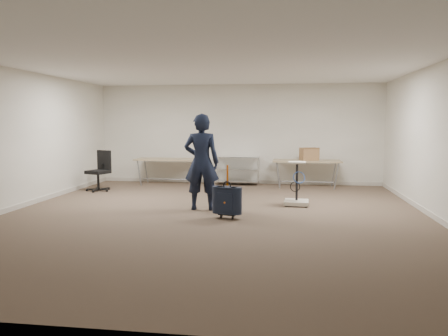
# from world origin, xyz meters

# --- Properties ---
(ground) EXTENTS (9.00, 9.00, 0.00)m
(ground) POSITION_xyz_m (0.00, 0.00, 0.00)
(ground) COLOR #493D2C
(ground) RESTS_ON ground
(room_shell) EXTENTS (8.00, 9.00, 9.00)m
(room_shell) POSITION_xyz_m (0.00, 1.38, 0.05)
(room_shell) COLOR beige
(room_shell) RESTS_ON ground
(folding_table_left) EXTENTS (1.80, 0.75, 0.73)m
(folding_table_left) POSITION_xyz_m (-1.90, 3.95, 0.68)
(folding_table_left) COLOR #8C7656
(folding_table_left) RESTS_ON ground
(folding_table_right) EXTENTS (1.80, 0.75, 0.73)m
(folding_table_right) POSITION_xyz_m (1.90, 3.95, 0.68)
(folding_table_right) COLOR #8C7656
(folding_table_right) RESTS_ON ground
(wire_shelf) EXTENTS (1.22, 0.47, 0.80)m
(wire_shelf) POSITION_xyz_m (0.00, 4.20, 0.44)
(wire_shelf) COLOR white
(wire_shelf) RESTS_ON ground
(person) EXTENTS (0.72, 0.49, 1.91)m
(person) POSITION_xyz_m (-0.32, 0.61, 0.96)
(person) COLOR black
(person) RESTS_ON ground
(suitcase) EXTENTS (0.40, 0.29, 0.98)m
(suitcase) POSITION_xyz_m (0.29, -0.14, 0.33)
(suitcase) COLOR black
(suitcase) RESTS_ON ground
(office_chair) EXTENTS (0.62, 0.63, 1.02)m
(office_chair) POSITION_xyz_m (-3.36, 2.63, 0.31)
(office_chair) COLOR black
(office_chair) RESTS_ON ground
(equipment_cart) EXTENTS (0.53, 0.53, 0.92)m
(equipment_cart) POSITION_xyz_m (1.57, 1.35, 0.24)
(equipment_cart) COLOR silver
(equipment_cart) RESTS_ON ground
(cardboard_box) EXTENTS (0.53, 0.46, 0.33)m
(cardboard_box) POSITION_xyz_m (1.96, 3.97, 0.90)
(cardboard_box) COLOR olive
(cardboard_box) RESTS_ON folding_table_right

